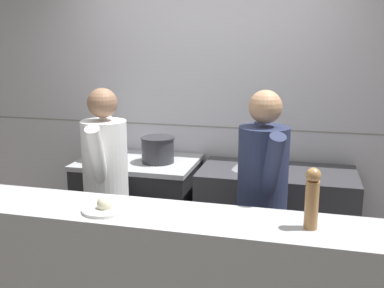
# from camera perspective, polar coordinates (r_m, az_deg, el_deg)

# --- Properties ---
(wall_back_tiled) EXTENTS (8.00, 0.06, 2.60)m
(wall_back_tiled) POSITION_cam_1_polar(r_m,az_deg,el_deg) (4.07, 2.11, 4.38)
(wall_back_tiled) COLOR silver
(wall_back_tiled) RESTS_ON ground_plane
(oven_range) EXTENTS (1.01, 0.71, 0.90)m
(oven_range) POSITION_cam_1_polar(r_m,az_deg,el_deg) (4.06, -6.67, -8.14)
(oven_range) COLOR #232326
(oven_range) RESTS_ON ground_plane
(prep_counter) EXTENTS (1.25, 0.65, 0.89)m
(prep_counter) POSITION_cam_1_polar(r_m,az_deg,el_deg) (3.83, 10.52, -9.78)
(prep_counter) COLOR #38383D
(prep_counter) RESTS_ON ground_plane
(stock_pot) EXTENTS (0.33, 0.33, 0.22)m
(stock_pot) POSITION_cam_1_polar(r_m,az_deg,el_deg) (3.97, -11.15, -0.26)
(stock_pot) COLOR #B7BABF
(stock_pot) RESTS_ON oven_range
(sauce_pot) EXTENTS (0.29, 0.29, 0.22)m
(sauce_pot) POSITION_cam_1_polar(r_m,az_deg,el_deg) (3.81, -4.36, -0.64)
(sauce_pot) COLOR #2D2D33
(sauce_pot) RESTS_ON oven_range
(mixing_bowl_steel) EXTENTS (0.21, 0.21, 0.10)m
(mixing_bowl_steel) POSITION_cam_1_polar(r_m,az_deg,el_deg) (3.65, 6.69, -2.47)
(mixing_bowl_steel) COLOR #B7BABF
(mixing_bowl_steel) RESTS_ON prep_counter
(plated_dish_main) EXTENTS (0.26, 0.26, 0.09)m
(plated_dish_main) POSITION_cam_1_polar(r_m,az_deg,el_deg) (2.62, -11.02, -7.91)
(plated_dish_main) COLOR white
(plated_dish_main) RESTS_ON pass_counter
(pepper_mill) EXTENTS (0.08, 0.08, 0.32)m
(pepper_mill) POSITION_cam_1_polar(r_m,az_deg,el_deg) (2.37, 15.00, -6.53)
(pepper_mill) COLOR #AD7A47
(pepper_mill) RESTS_ON pass_counter
(chef_head_cook) EXTENTS (0.38, 0.70, 1.59)m
(chef_head_cook) POSITION_cam_1_polar(r_m,az_deg,el_deg) (3.33, -10.86, -5.15)
(chef_head_cook) COLOR black
(chef_head_cook) RESTS_ON ground_plane
(chef_sous) EXTENTS (0.42, 0.69, 1.61)m
(chef_sous) POSITION_cam_1_polar(r_m,az_deg,el_deg) (3.01, 8.88, -6.84)
(chef_sous) COLOR black
(chef_sous) RESTS_ON ground_plane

